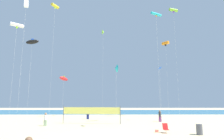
# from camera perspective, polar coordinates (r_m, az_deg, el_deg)

# --- Properties ---
(ground_plane) EXTENTS (120.00, 120.00, 0.00)m
(ground_plane) POSITION_cam_1_polar(r_m,az_deg,el_deg) (16.89, -4.87, -20.10)
(ground_plane) COLOR beige
(ocean_band) EXTENTS (120.00, 20.00, 0.01)m
(ocean_band) POSITION_cam_1_polar(r_m,az_deg,el_deg) (51.25, -1.80, -12.96)
(ocean_band) COLOR teal
(ocean_band) RESTS_ON ground
(beachgoer_white_shirt) EXTENTS (0.37, 0.37, 1.60)m
(beachgoer_white_shirt) POSITION_cam_1_polar(r_m,az_deg,el_deg) (24.59, -20.15, -14.21)
(beachgoer_white_shirt) COLOR #99B28C
(beachgoer_white_shirt) RESTS_ON ground
(beachgoer_charcoal_shirt) EXTENTS (0.38, 0.38, 1.66)m
(beachgoer_charcoal_shirt) POSITION_cam_1_polar(r_m,az_deg,el_deg) (28.52, 14.80, -13.66)
(beachgoer_charcoal_shirt) COLOR #7A3872
(beachgoer_charcoal_shirt) RESTS_ON ground
(beachgoer_sage_shirt) EXTENTS (0.41, 0.41, 1.81)m
(beachgoer_sage_shirt) POSITION_cam_1_polar(r_m,az_deg,el_deg) (31.58, -7.58, -13.31)
(beachgoer_sage_shirt) COLOR navy
(beachgoer_sage_shirt) RESTS_ON ground
(folding_beach_chair) EXTENTS (0.52, 0.65, 0.89)m
(folding_beach_chair) POSITION_cam_1_polar(r_m,az_deg,el_deg) (19.26, 16.47, -17.03)
(folding_beach_chair) COLOR red
(folding_beach_chair) RESTS_ON ground
(trash_barrel) EXTENTS (0.56, 0.56, 0.95)m
(trash_barrel) POSITION_cam_1_polar(r_m,az_deg,el_deg) (19.28, 25.74, -16.46)
(trash_barrel) COLOR #595960
(trash_barrel) RESTS_ON ground
(volleyball_net) EXTENTS (7.86, 0.80, 2.40)m
(volleyball_net) POSITION_cam_1_polar(r_m,az_deg,el_deg) (25.43, -6.45, -12.77)
(volleyball_net) COLOR #4C4C51
(volleyball_net) RESTS_ON ground
(beach_handbag) EXTENTS (0.32, 0.16, 0.25)m
(beach_handbag) POSITION_cam_1_polar(r_m,az_deg,el_deg) (19.41, 13.89, -18.09)
(beach_handbag) COLOR #EA7260
(beach_handbag) RESTS_ON ground
(kite_blue_diamond) EXTENTS (0.86, 0.86, 8.46)m
(kite_blue_diamond) POSITION_cam_1_polar(r_m,az_deg,el_deg) (29.92, 14.64, 0.51)
(kite_blue_diamond) COLOR silver
(kite_blue_diamond) RESTS_ON ground
(kite_lime_tube) EXTENTS (1.91, 1.12, 21.51)m
(kite_lime_tube) POSITION_cam_1_polar(r_m,az_deg,el_deg) (40.75, 18.71, 17.30)
(kite_lime_tube) COLOR silver
(kite_lime_tube) RESTS_ON ground
(kite_white_tube) EXTENTS (1.83, 1.64, 14.88)m
(kite_white_tube) POSITION_cam_1_polar(r_m,az_deg,el_deg) (32.40, -27.64, 12.30)
(kite_white_tube) COLOR silver
(kite_white_tube) RESTS_ON ground
(kite_white_box) EXTENTS (0.74, 0.74, 17.20)m
(kite_white_box) POSITION_cam_1_polar(r_m,az_deg,el_deg) (30.18, -25.30, 18.17)
(kite_white_box) COLOR silver
(kite_white_box) RESTS_ON ground
(kite_cyan_delta) EXTENTS (0.50, 0.98, 7.38)m
(kite_cyan_delta) POSITION_cam_1_polar(r_m,az_deg,el_deg) (21.85, 1.28, 0.46)
(kite_cyan_delta) COLOR silver
(kite_cyan_delta) RESTS_ON ground
(kite_yellow_tube) EXTENTS (1.16, 1.55, 19.86)m
(kite_yellow_tube) POSITION_cam_1_polar(r_m,az_deg,el_deg) (35.49, -17.45, 18.49)
(kite_yellow_tube) COLOR silver
(kite_yellow_tube) RESTS_ON ground
(kite_orange_tube) EXTENTS (1.42, 1.47, 15.16)m
(kite_orange_tube) POSITION_cam_1_polar(r_m,az_deg,el_deg) (39.63, 16.43, 8.02)
(kite_orange_tube) COLOR silver
(kite_orange_tube) RESTS_ON ground
(kite_lime_delta) EXTENTS (0.58, 1.06, 17.32)m
(kite_lime_delta) POSITION_cam_1_polar(r_m,az_deg,el_deg) (37.80, -2.79, 11.70)
(kite_lime_delta) COLOR silver
(kite_lime_delta) RESTS_ON ground
(kite_cyan_tube) EXTENTS (1.80, 1.21, 15.90)m
(kite_cyan_tube) POSITION_cam_1_polar(r_m,az_deg,el_deg) (28.83, 13.68, 16.53)
(kite_cyan_tube) COLOR silver
(kite_cyan_tube) RESTS_ON ground
(kite_red_inflatable) EXTENTS (1.82, 2.05, 7.90)m
(kite_red_inflatable) POSITION_cam_1_polar(r_m,az_deg,el_deg) (37.23, -14.91, -2.63)
(kite_red_inflatable) COLOR silver
(kite_red_inflatable) RESTS_ON ground
(kite_black_inflatable) EXTENTS (2.17, 0.80, 13.23)m
(kite_black_inflatable) POSITION_cam_1_polar(r_m,az_deg,el_deg) (33.15, -23.74, 8.07)
(kite_black_inflatable) COLOR silver
(kite_black_inflatable) RESTS_ON ground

